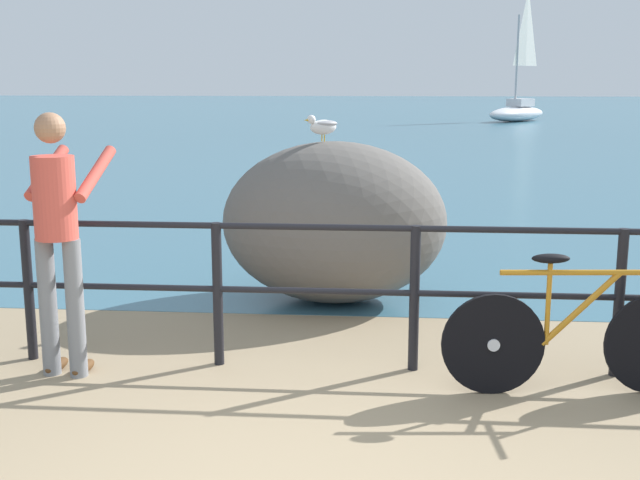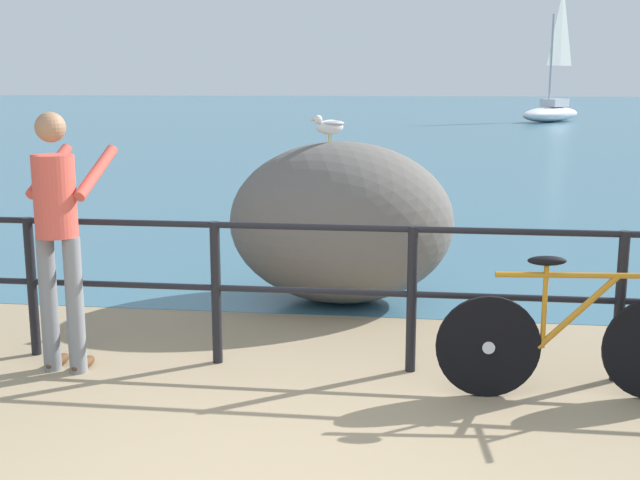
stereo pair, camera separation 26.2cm
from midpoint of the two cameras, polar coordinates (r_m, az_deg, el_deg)
name	(u,v)px [view 2 (the right image)]	position (r m, az deg, el deg)	size (l,w,h in m)	color
ground_plane	(398,151)	(23.42, 5.82, 6.24)	(120.00, 120.00, 0.10)	#937F60
sea_surface	(413,111)	(51.66, 6.70, 9.02)	(120.00, 90.00, 0.01)	#38667A
promenade_railing	(312,279)	(5.57, 0.81, -2.75)	(9.65, 0.07, 1.02)	black
bicycle	(573,339)	(5.38, 18.74, -6.62)	(1.70, 0.48, 0.92)	black
person_at_railing	(59,230)	(5.67, -16.69, 0.69)	(0.50, 0.66, 1.78)	slate
breakwater_boulder_main	(341,222)	(7.26, 2.53, 1.25)	(2.01, 1.56, 1.45)	#605B56
seagull	(330,126)	(7.14, 1.75, 8.07)	(0.32, 0.25, 0.23)	gold
sailboat	(552,107)	(39.91, 16.21, 9.02)	(3.76, 4.25, 6.16)	white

